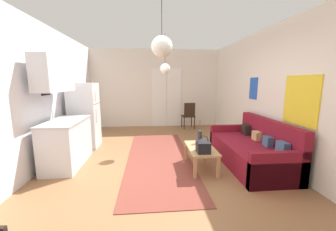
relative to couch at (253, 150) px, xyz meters
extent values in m
cube|color=#8E603D|center=(-1.79, -0.14, -0.33)|extent=(5.10, 8.23, 0.10)
cube|color=silver|center=(-1.79, 3.72, 1.09)|extent=(4.70, 0.10, 2.74)
cube|color=white|center=(-1.66, 3.66, 0.73)|extent=(0.52, 0.02, 2.02)
cube|color=white|center=(-1.12, 3.66, 0.73)|extent=(0.52, 0.02, 2.02)
cube|color=white|center=(-1.39, 3.65, 1.77)|extent=(1.14, 0.03, 0.06)
cube|color=silver|center=(0.51, -0.14, 1.09)|extent=(0.10, 7.83, 2.74)
cube|color=yellow|center=(0.45, -0.56, 1.04)|extent=(0.02, 0.77, 0.82)
cube|color=blue|center=(0.45, 0.99, 1.18)|extent=(0.02, 0.32, 0.51)
cube|color=silver|center=(-4.09, -0.14, 1.09)|extent=(0.10, 7.83, 2.74)
cube|color=black|center=(-4.03, 0.50, 1.28)|extent=(0.02, 0.32, 0.40)
cube|color=brown|center=(-1.83, 0.49, -0.27)|extent=(1.32, 3.69, 0.01)
cube|color=maroon|center=(-0.09, 0.00, -0.06)|extent=(0.95, 1.99, 0.43)
cube|color=maroon|center=(0.31, 0.00, 0.17)|extent=(0.15, 1.99, 0.90)
cube|color=maroon|center=(-0.09, -0.94, 0.02)|extent=(0.95, 0.11, 0.59)
cube|color=maroon|center=(-0.09, 0.94, 0.02)|extent=(0.95, 0.11, 0.59)
cube|color=#3D5B7F|center=(0.16, -0.65, 0.26)|extent=(0.12, 0.22, 0.21)
cube|color=#3D5B7F|center=(0.17, -0.21, 0.25)|extent=(0.13, 0.19, 0.19)
cube|color=tan|center=(0.17, 0.20, 0.24)|extent=(0.13, 0.19, 0.18)
cube|color=black|center=(0.15, 0.64, 0.26)|extent=(0.16, 0.23, 0.24)
cube|color=tan|center=(-1.08, -0.10, 0.11)|extent=(0.48, 0.91, 0.04)
cube|color=tan|center=(-1.27, -0.52, -0.09)|extent=(0.05, 0.05, 0.38)
cube|color=tan|center=(-0.88, -0.52, -0.09)|extent=(0.05, 0.05, 0.38)
cube|color=tan|center=(-1.27, 0.31, -0.09)|extent=(0.05, 0.05, 0.38)
cube|color=tan|center=(-0.88, 0.31, -0.09)|extent=(0.05, 0.05, 0.38)
cylinder|color=#2D2D33|center=(-1.03, 0.19, 0.26)|extent=(0.09, 0.09, 0.25)
cylinder|color=#477F42|center=(-1.03, 0.19, 0.49)|extent=(0.01, 0.01, 0.22)
cube|color=black|center=(-1.11, -0.36, 0.23)|extent=(0.23, 0.28, 0.19)
torus|color=black|center=(-1.11, -0.36, 0.35)|extent=(0.17, 0.01, 0.17)
cube|color=white|center=(-3.63, 1.45, 0.52)|extent=(0.62, 0.64, 1.59)
cube|color=#4C4C51|center=(-3.31, 1.45, 0.81)|extent=(0.01, 0.61, 0.01)
cylinder|color=#B7BABF|center=(-3.30, 1.27, 1.00)|extent=(0.02, 0.02, 0.22)
cylinder|color=#B7BABF|center=(-3.30, 1.27, 0.52)|extent=(0.02, 0.02, 0.35)
cube|color=silver|center=(-3.64, 0.33, 0.15)|extent=(0.58, 1.24, 0.86)
cube|color=#B7BABF|center=(-3.64, 0.33, 0.59)|extent=(0.61, 1.27, 0.03)
cube|color=#999BA0|center=(-3.64, 0.35, 0.55)|extent=(0.36, 0.40, 0.10)
cylinder|color=#B7BABF|center=(-3.87, 0.35, 0.71)|extent=(0.02, 0.02, 0.20)
cube|color=silver|center=(-3.77, 0.33, 1.48)|extent=(0.32, 1.12, 0.65)
cylinder|color=black|center=(-0.52, 3.39, -0.07)|extent=(0.03, 0.03, 0.42)
cylinder|color=black|center=(-0.88, 3.36, -0.07)|extent=(0.03, 0.03, 0.42)
cylinder|color=black|center=(-0.49, 3.05, -0.07)|extent=(0.03, 0.03, 0.42)
cylinder|color=black|center=(-0.85, 3.02, -0.07)|extent=(0.03, 0.03, 0.42)
cube|color=black|center=(-0.69, 3.21, 0.15)|extent=(0.45, 0.43, 0.04)
cube|color=black|center=(-0.67, 3.03, 0.40)|extent=(0.38, 0.06, 0.47)
cylinder|color=black|center=(-1.85, -0.86, 2.20)|extent=(0.01, 0.01, 0.51)
sphere|color=white|center=(-1.85, -0.86, 1.80)|extent=(0.29, 0.29, 0.29)
cylinder|color=black|center=(-1.64, 1.30, 2.11)|extent=(0.01, 0.01, 0.69)
sphere|color=white|center=(-1.64, 1.30, 1.65)|extent=(0.25, 0.25, 0.25)
camera|label=1|loc=(-2.02, -3.67, 1.35)|focal=21.73mm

